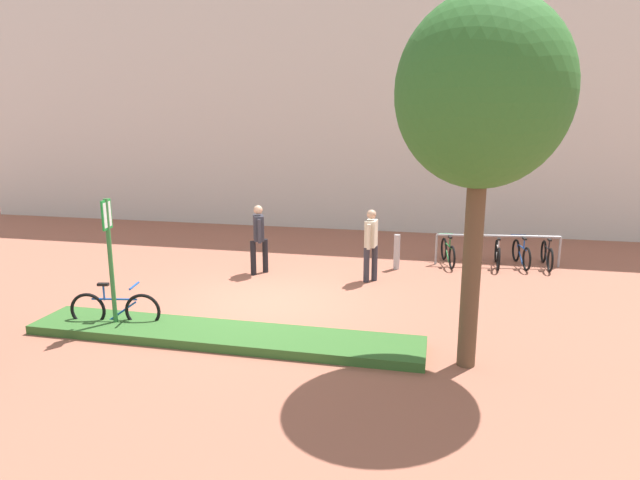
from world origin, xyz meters
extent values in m
plane|color=#9E5B47|center=(0.00, 0.00, 0.00)|extent=(60.00, 60.00, 0.00)
cube|color=silver|center=(0.00, 8.53, 5.00)|extent=(28.00, 1.20, 10.00)
cube|color=#336028|center=(-0.20, -2.11, 0.08)|extent=(7.00, 1.10, 0.16)
cylinder|color=brown|center=(3.91, -2.21, 1.57)|extent=(0.28, 0.28, 3.14)
ellipsoid|color=#2D6628|center=(3.91, -2.21, 4.13)|extent=(2.47, 2.47, 2.71)
cylinder|color=#2D7238|center=(-2.25, -2.11, 1.21)|extent=(0.08, 0.08, 2.41)
cube|color=#198C33|center=(-2.25, -2.11, 2.13)|extent=(0.10, 0.36, 0.52)
cube|color=white|center=(-2.25, -2.11, 2.13)|extent=(0.09, 0.30, 0.44)
torus|color=black|center=(-2.81, -2.10, 0.33)|extent=(0.66, 0.18, 0.66)
torus|color=black|center=(-1.81, -1.92, 0.33)|extent=(0.66, 0.18, 0.66)
cylinder|color=#194CA5|center=(-2.31, -2.01, 0.55)|extent=(0.83, 0.18, 0.04)
cylinder|color=#194CA5|center=(-2.21, -2.00, 0.30)|extent=(0.60, 0.14, 0.44)
cylinder|color=#194CA5|center=(-2.49, -2.05, 0.67)|extent=(0.04, 0.04, 0.28)
cube|color=black|center=(-2.49, -2.05, 0.83)|extent=(0.21, 0.11, 0.05)
cylinder|color=#194CA5|center=(-1.93, -1.95, 0.81)|extent=(0.11, 0.42, 0.04)
cylinder|color=#99999E|center=(3.38, 3.84, 0.40)|extent=(0.06, 0.06, 0.80)
cylinder|color=#99999E|center=(6.50, 4.24, 0.40)|extent=(0.06, 0.06, 0.80)
cylinder|color=#99999E|center=(4.94, 4.04, 0.80)|extent=(3.13, 0.46, 0.06)
torus|color=black|center=(3.78, 3.47, 0.30)|extent=(0.18, 0.61, 0.61)
torus|color=black|center=(3.58, 4.39, 0.30)|extent=(0.18, 0.61, 0.61)
cylinder|color=#1E7233|center=(3.68, 3.93, 0.51)|extent=(0.19, 0.76, 0.03)
cylinder|color=#1E7233|center=(3.66, 4.02, 0.27)|extent=(0.15, 0.55, 0.40)
cylinder|color=#1E7233|center=(3.72, 3.76, 0.62)|extent=(0.03, 0.03, 0.26)
cube|color=black|center=(3.72, 3.76, 0.76)|extent=(0.11, 0.20, 0.05)
cylinder|color=#1E7233|center=(3.61, 4.28, 0.75)|extent=(0.39, 0.12, 0.04)
torus|color=black|center=(4.36, 3.54, 0.30)|extent=(0.12, 0.61, 0.61)
torus|color=black|center=(4.26, 4.47, 0.30)|extent=(0.12, 0.61, 0.61)
cylinder|color=gold|center=(4.31, 4.00, 0.51)|extent=(0.11, 0.77, 0.03)
cylinder|color=gold|center=(4.30, 4.10, 0.27)|extent=(0.09, 0.56, 0.40)
cylinder|color=gold|center=(4.33, 3.84, 0.62)|extent=(0.03, 0.03, 0.26)
cube|color=black|center=(4.33, 3.84, 0.76)|extent=(0.09, 0.19, 0.05)
cylinder|color=gold|center=(4.27, 4.36, 0.75)|extent=(0.39, 0.08, 0.04)
torus|color=black|center=(4.93, 3.53, 0.30)|extent=(0.08, 0.61, 0.61)
torus|color=black|center=(4.96, 4.46, 0.30)|extent=(0.08, 0.61, 0.61)
cylinder|color=silver|center=(4.94, 3.99, 0.51)|extent=(0.06, 0.77, 0.03)
cylinder|color=silver|center=(4.95, 4.09, 0.27)|extent=(0.05, 0.56, 0.40)
cylinder|color=silver|center=(4.94, 3.83, 0.62)|extent=(0.03, 0.03, 0.26)
cube|color=black|center=(4.94, 3.83, 0.76)|extent=(0.08, 0.19, 0.05)
cylinder|color=silver|center=(4.96, 4.35, 0.75)|extent=(0.39, 0.05, 0.04)
torus|color=black|center=(5.63, 3.71, 0.30)|extent=(0.15, 0.61, 0.61)
torus|color=black|center=(5.49, 4.63, 0.30)|extent=(0.15, 0.61, 0.61)
cylinder|color=#194CA5|center=(5.56, 4.17, 0.51)|extent=(0.15, 0.77, 0.03)
cylinder|color=#194CA5|center=(5.54, 4.26, 0.27)|extent=(0.12, 0.56, 0.40)
cylinder|color=#194CA5|center=(5.58, 4.00, 0.62)|extent=(0.03, 0.03, 0.26)
cube|color=black|center=(5.58, 4.00, 0.76)|extent=(0.10, 0.19, 0.05)
cylinder|color=#194CA5|center=(5.50, 4.52, 0.75)|extent=(0.39, 0.10, 0.04)
torus|color=black|center=(6.19, 3.72, 0.30)|extent=(0.06, 0.61, 0.61)
torus|color=black|center=(6.19, 4.65, 0.30)|extent=(0.06, 0.61, 0.61)
cylinder|color=black|center=(6.19, 4.18, 0.51)|extent=(0.03, 0.77, 0.03)
cylinder|color=black|center=(6.19, 4.28, 0.27)|extent=(0.03, 0.56, 0.40)
cylinder|color=black|center=(6.19, 4.02, 0.62)|extent=(0.03, 0.03, 0.26)
cube|color=black|center=(6.19, 4.02, 0.76)|extent=(0.07, 0.18, 0.05)
cylinder|color=black|center=(6.19, 4.54, 0.75)|extent=(0.39, 0.04, 0.04)
cylinder|color=#ADADB2|center=(2.40, 3.15, 0.45)|extent=(0.16, 0.16, 0.90)
cylinder|color=black|center=(-1.01, 1.84, 0.42)|extent=(0.14, 0.14, 0.85)
cylinder|color=black|center=(-0.79, 2.12, 0.42)|extent=(0.14, 0.14, 0.85)
cube|color=#2D2D38|center=(-0.90, 1.98, 1.16)|extent=(0.38, 0.46, 0.62)
cylinder|color=#2D2D38|center=(-0.80, 1.74, 1.13)|extent=(0.09, 0.09, 0.59)
cylinder|color=#2D2D38|center=(-1.00, 2.22, 1.13)|extent=(0.09, 0.09, 0.59)
sphere|color=tan|center=(-0.90, 1.98, 1.61)|extent=(0.22, 0.22, 0.22)
cylinder|color=#2D2D38|center=(1.79, 1.85, 0.42)|extent=(0.14, 0.14, 0.85)
cylinder|color=#2D2D38|center=(1.96, 2.02, 0.42)|extent=(0.14, 0.14, 0.85)
cube|color=beige|center=(1.88, 1.93, 1.16)|extent=(0.27, 0.42, 0.62)
cylinder|color=beige|center=(1.86, 1.67, 1.13)|extent=(0.09, 0.09, 0.59)
cylinder|color=beige|center=(1.90, 2.19, 1.13)|extent=(0.09, 0.09, 0.59)
sphere|color=tan|center=(1.88, 1.93, 1.61)|extent=(0.22, 0.22, 0.22)
camera|label=1|loc=(3.38, -10.30, 3.74)|focal=30.20mm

